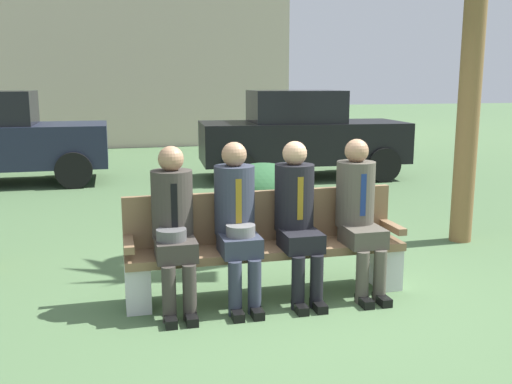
{
  "coord_description": "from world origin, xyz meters",
  "views": [
    {
      "loc": [
        -1.56,
        -4.39,
        1.84
      ],
      "look_at": [
        -0.3,
        0.66,
        0.85
      ],
      "focal_mm": 40.64,
      "sensor_mm": 36.0,
      "label": 1
    }
  ],
  "objects": [
    {
      "name": "park_bench",
      "position": [
        -0.3,
        0.32,
        0.44
      ],
      "size": [
        2.42,
        0.44,
        0.9
      ],
      "color": "brown",
      "rests_on": "ground"
    },
    {
      "name": "seated_man_centerright",
      "position": [
        -0.05,
        0.2,
        0.75
      ],
      "size": [
        0.34,
        0.72,
        1.35
      ],
      "color": "black",
      "rests_on": "ground"
    },
    {
      "name": "parked_car_far",
      "position": [
        1.99,
        6.25,
        0.84
      ],
      "size": [
        4.0,
        1.93,
        1.68
      ],
      "color": "black",
      "rests_on": "ground"
    },
    {
      "name": "seated_man_leftmost",
      "position": [
        -1.1,
        0.19,
        0.74
      ],
      "size": [
        0.34,
        0.72,
        1.34
      ],
      "color": "#38332D",
      "rests_on": "ground"
    },
    {
      "name": "seated_man_rightmost",
      "position": [
        0.51,
        0.2,
        0.75
      ],
      "size": [
        0.34,
        0.72,
        1.35
      ],
      "color": "#4C473D",
      "rests_on": "ground"
    },
    {
      "name": "shrub_near_bench",
      "position": [
        0.4,
        3.04,
        0.39
      ],
      "size": [
        1.23,
        1.13,
        0.77
      ],
      "primitive_type": "ellipsoid",
      "color": "#2E5F35",
      "rests_on": "ground"
    },
    {
      "name": "ground_plane",
      "position": [
        0.0,
        0.0,
        0.0
      ],
      "size": [
        80.0,
        80.0,
        0.0
      ],
      "primitive_type": "plane",
      "color": "#4A6941"
    },
    {
      "name": "seated_man_centerleft",
      "position": [
        -0.58,
        0.19,
        0.75
      ],
      "size": [
        0.34,
        0.72,
        1.35
      ],
      "color": "#2D3342",
      "rests_on": "ground"
    }
  ]
}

